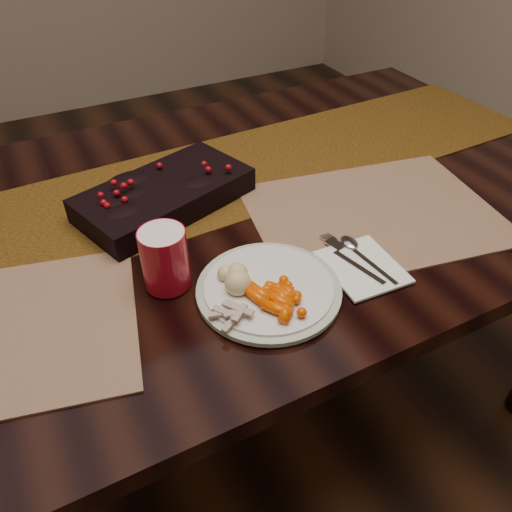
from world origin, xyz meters
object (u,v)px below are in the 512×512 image
dinner_plate (269,289)px  napkin (362,267)px  dining_table (217,325)px  mashed_potatoes (238,272)px  turkey_shreds (231,313)px  red_cup (165,259)px  baby_carrots (283,302)px  placemat_main (374,214)px  centerpiece (164,191)px

dinner_plate → napkin: 0.18m
dining_table → mashed_potatoes: (-0.06, -0.26, 0.42)m
mashed_potatoes → dining_table: bearing=77.9°
dinner_plate → turkey_shreds: bearing=-157.3°
dinner_plate → napkin: size_ratio=1.72×
dining_table → red_cup: red_cup is taller
dinner_plate → baby_carrots: baby_carrots is taller
dining_table → baby_carrots: bearing=-92.8°
napkin → dinner_plate: bearing=175.7°
placemat_main → red_cup: bearing=-168.8°
mashed_potatoes → baby_carrots: bearing=-66.3°
baby_carrots → mashed_potatoes: bearing=113.7°
placemat_main → baby_carrots: baby_carrots is taller
centerpiece → baby_carrots: size_ratio=3.00×
centerpiece → turkey_shreds: size_ratio=5.01×
turkey_shreds → baby_carrots: bearing=-12.9°
mashed_potatoes → napkin: mashed_potatoes is taller
placemat_main → dinner_plate: bearing=-150.5°
placemat_main → turkey_shreds: 0.42m
mashed_potatoes → red_cup: size_ratio=0.73×
baby_carrots → napkin: (0.18, 0.03, -0.02)m
dining_table → turkey_shreds: 0.53m
centerpiece → placemat_main: 0.44m
baby_carrots → red_cup: red_cup is taller
dining_table → dinner_plate: dinner_plate is taller
centerpiece → turkey_shreds: bearing=-93.2°
baby_carrots → dinner_plate: bearing=85.7°
baby_carrots → placemat_main: bearing=27.7°
baby_carrots → red_cup: bearing=132.2°
turkey_shreds → napkin: turkey_shreds is taller
placemat_main → baby_carrots: 0.35m
dinner_plate → baby_carrots: (-0.00, -0.06, 0.02)m
turkey_shreds → placemat_main: bearing=20.1°
placemat_main → red_cup: (-0.45, -0.01, 0.06)m
dining_table → turkey_shreds: size_ratio=25.34×
centerpiece → placemat_main: bearing=-31.2°
baby_carrots → turkey_shreds: (-0.08, 0.02, -0.00)m
centerpiece → napkin: size_ratio=2.45×
turkey_shreds → mashed_potatoes: bearing=56.6°
centerpiece → turkey_shreds: 0.37m
placemat_main → napkin: bearing=-124.0°
placemat_main → napkin: (-0.13, -0.13, 0.00)m
dinner_plate → napkin: dinner_plate is taller
dinner_plate → turkey_shreds: (-0.09, -0.04, 0.02)m
dinner_plate → red_cup: size_ratio=2.26×
centerpiece → red_cup: bearing=-108.5°
baby_carrots → napkin: 0.19m
baby_carrots → red_cup: (-0.14, 0.16, 0.03)m
placemat_main → red_cup: red_cup is taller
napkin → baby_carrots: bearing=-166.8°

